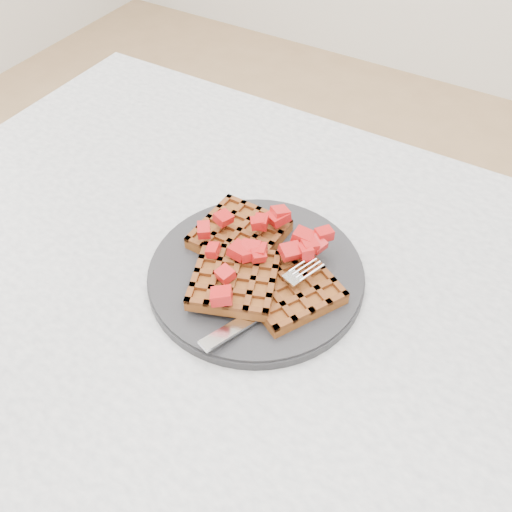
# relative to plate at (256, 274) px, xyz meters

# --- Properties ---
(table) EXTENTS (1.20, 0.80, 0.75)m
(table) POSITION_rel_plate_xyz_m (0.07, -0.04, -0.12)
(table) COLOR silver
(table) RESTS_ON ground
(plate) EXTENTS (0.26, 0.26, 0.02)m
(plate) POSITION_rel_plate_xyz_m (0.00, 0.00, 0.00)
(plate) COLOR black
(plate) RESTS_ON table
(waffles) EXTENTS (0.21, 0.19, 0.03)m
(waffles) POSITION_rel_plate_xyz_m (0.00, -0.00, 0.02)
(waffles) COLOR brown
(waffles) RESTS_ON plate
(strawberry_pile) EXTENTS (0.15, 0.15, 0.02)m
(strawberry_pile) POSITION_rel_plate_xyz_m (0.00, 0.00, 0.05)
(strawberry_pile) COLOR #950508
(strawberry_pile) RESTS_ON waffles
(fork) EXTENTS (0.08, 0.18, 0.02)m
(fork) POSITION_rel_plate_xyz_m (0.04, -0.04, 0.02)
(fork) COLOR silver
(fork) RESTS_ON plate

